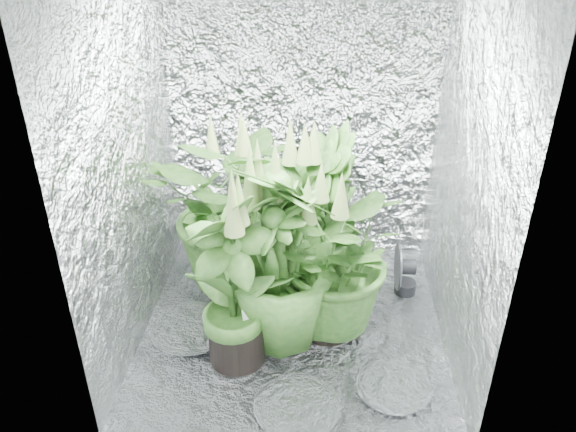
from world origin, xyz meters
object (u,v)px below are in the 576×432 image
(plant_a, at_px, (235,209))
(plant_c, at_px, (311,224))
(plant_f, at_px, (234,280))
(plant_e, at_px, (330,259))
(circulation_fan, at_px, (402,273))
(plant_b, at_px, (324,206))
(plant_d, at_px, (280,259))

(plant_a, bearing_deg, plant_c, -19.52)
(plant_c, xyz_separation_m, plant_f, (-0.35, -0.48, -0.04))
(plant_a, height_order, plant_e, plant_a)
(plant_f, distance_m, circulation_fan, 1.13)
(plant_c, relative_size, circulation_fan, 3.48)
(plant_b, height_order, circulation_fan, plant_b)
(plant_c, bearing_deg, plant_e, -65.87)
(plant_b, bearing_deg, plant_a, -150.42)
(plant_a, xyz_separation_m, plant_b, (0.51, 0.29, -0.12))
(plant_b, relative_size, plant_c, 0.80)
(plant_a, xyz_separation_m, plant_f, (0.08, -0.63, -0.03))
(plant_f, relative_size, circulation_fan, 3.28)
(plant_d, xyz_separation_m, plant_e, (0.25, 0.09, -0.04))
(plant_d, bearing_deg, circulation_fan, 33.27)
(plant_a, height_order, plant_c, plant_c)
(plant_a, distance_m, plant_e, 0.66)
(plant_f, xyz_separation_m, circulation_fan, (0.89, 0.61, -0.35))
(plant_d, relative_size, circulation_fan, 3.38)
(plant_e, bearing_deg, circulation_fan, 39.90)
(plant_d, xyz_separation_m, plant_f, (-0.20, -0.16, -0.01))
(plant_b, relative_size, plant_d, 0.82)
(circulation_fan, bearing_deg, plant_c, -166.22)
(plant_a, relative_size, plant_f, 1.10)
(plant_d, relative_size, plant_f, 1.03)
(plant_a, bearing_deg, plant_d, -58.51)
(plant_d, bearing_deg, plant_c, 65.47)
(plant_d, distance_m, plant_f, 0.26)
(plant_a, bearing_deg, circulation_fan, -1.37)
(plant_b, distance_m, plant_c, 0.46)
(plant_e, xyz_separation_m, plant_f, (-0.45, -0.25, 0.03))
(plant_a, xyz_separation_m, plant_d, (0.29, -0.47, -0.02))
(plant_c, xyz_separation_m, plant_d, (-0.14, -0.32, -0.02))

